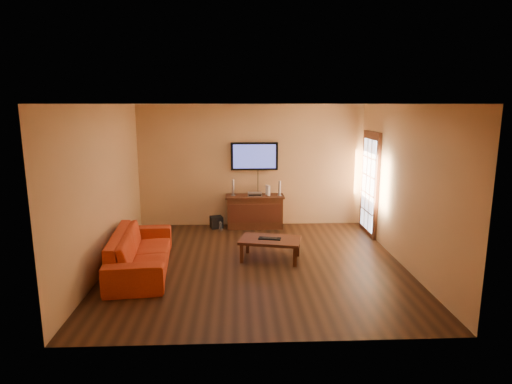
{
  "coord_description": "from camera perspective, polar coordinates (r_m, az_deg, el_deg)",
  "views": [
    {
      "loc": [
        -0.3,
        -6.97,
        2.69
      ],
      "look_at": [
        0.04,
        0.8,
        1.1
      ],
      "focal_mm": 30.0,
      "sensor_mm": 36.0,
      "label": 1
    }
  ],
  "objects": [
    {
      "name": "subwoofer",
      "position": [
        9.57,
        -5.3,
        -4.01
      ],
      "size": [
        0.32,
        0.32,
        0.26
      ],
      "primitive_type": "cube",
      "rotation": [
        0.0,
        0.0,
        0.28
      ],
      "color": "black",
      "rests_on": "ground"
    },
    {
      "name": "sofa",
      "position": [
        7.32,
        -15.14,
        -6.78
      ],
      "size": [
        0.87,
        2.29,
        0.87
      ],
      "primitive_type": "imported",
      "rotation": [
        0.0,
        0.0,
        1.67
      ],
      "color": "#BA3614",
      "rests_on": "ground"
    },
    {
      "name": "game_console",
      "position": [
        9.44,
        1.6,
        0.22
      ],
      "size": [
        0.1,
        0.17,
        0.22
      ],
      "primitive_type": "cube",
      "rotation": [
        0.0,
        0.0,
        0.36
      ],
      "color": "white",
      "rests_on": "media_console"
    },
    {
      "name": "ground_plane",
      "position": [
        7.48,
        -0.01,
        -9.53
      ],
      "size": [
        5.0,
        5.0,
        0.0
      ],
      "primitive_type": "plane",
      "color": "black",
      "rests_on": "ground"
    },
    {
      "name": "keyboard",
      "position": [
        7.54,
        1.83,
        -6.2
      ],
      "size": [
        0.41,
        0.22,
        0.02
      ],
      "color": "black",
      "rests_on": "coffee_table"
    },
    {
      "name": "bottle",
      "position": [
        9.31,
        -4.75,
        -4.61
      ],
      "size": [
        0.08,
        0.08,
        0.22
      ],
      "color": "white",
      "rests_on": "ground"
    },
    {
      "name": "media_console",
      "position": [
        9.51,
        -0.16,
        -2.59
      ],
      "size": [
        1.29,
        0.49,
        0.72
      ],
      "color": "#3E1C0E",
      "rests_on": "ground"
    },
    {
      "name": "french_door",
      "position": [
        9.25,
        14.91,
        0.94
      ],
      "size": [
        0.07,
        1.02,
        2.22
      ],
      "color": "#3E1C0E",
      "rests_on": "ground"
    },
    {
      "name": "speaker_right",
      "position": [
        9.42,
        3.17,
        0.43
      ],
      "size": [
        0.09,
        0.09,
        0.33
      ],
      "color": "silver",
      "rests_on": "media_console"
    },
    {
      "name": "room_walls",
      "position": [
        7.67,
        -0.21,
        4.04
      ],
      "size": [
        5.0,
        5.0,
        5.0
      ],
      "color": "tan",
      "rests_on": "ground"
    },
    {
      "name": "television",
      "position": [
        9.5,
        -0.22,
        4.79
      ],
      "size": [
        1.05,
        0.08,
        0.62
      ],
      "color": "black",
      "rests_on": "ground"
    },
    {
      "name": "speaker_left",
      "position": [
        9.4,
        -3.09,
        0.51
      ],
      "size": [
        0.1,
        0.1,
        0.36
      ],
      "color": "silver",
      "rests_on": "media_console"
    },
    {
      "name": "coffee_table",
      "position": [
        7.57,
        1.9,
        -6.61
      ],
      "size": [
        1.16,
        0.85,
        0.38
      ],
      "color": "#3E1C0E",
      "rests_on": "ground"
    },
    {
      "name": "av_receiver",
      "position": [
        9.4,
        -0.15,
        -0.3
      ],
      "size": [
        0.31,
        0.23,
        0.07
      ],
      "primitive_type": "cube",
      "rotation": [
        0.0,
        0.0,
        -0.01
      ],
      "color": "silver",
      "rests_on": "media_console"
    }
  ]
}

